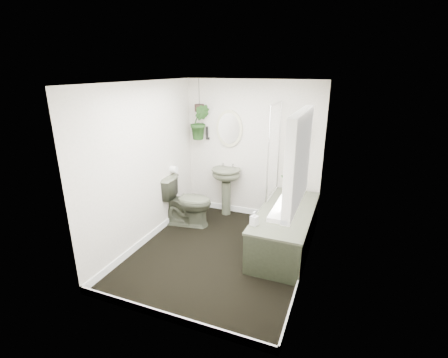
% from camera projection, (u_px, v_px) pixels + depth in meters
% --- Properties ---
extents(floor, '(2.30, 2.80, 0.02)m').
position_uv_depth(floor, '(220.00, 254.00, 4.55)').
color(floor, black).
rests_on(floor, ground).
extents(ceiling, '(2.30, 2.80, 0.02)m').
position_uv_depth(ceiling, '(219.00, 81.00, 3.80)').
color(ceiling, white).
rests_on(ceiling, ground).
extents(wall_back, '(2.30, 0.02, 2.30)m').
position_uv_depth(wall_back, '(252.00, 151.00, 5.41)').
color(wall_back, silver).
rests_on(wall_back, ground).
extents(wall_front, '(2.30, 0.02, 2.30)m').
position_uv_depth(wall_front, '(160.00, 220.00, 2.93)').
color(wall_front, silver).
rests_on(wall_front, ground).
extents(wall_left, '(0.02, 2.80, 2.30)m').
position_uv_depth(wall_left, '(144.00, 166.00, 4.58)').
color(wall_left, silver).
rests_on(wall_left, ground).
extents(wall_right, '(0.02, 2.80, 2.30)m').
position_uv_depth(wall_right, '(312.00, 187.00, 3.77)').
color(wall_right, silver).
rests_on(wall_right, ground).
extents(skirting, '(2.30, 2.80, 0.10)m').
position_uv_depth(skirting, '(220.00, 250.00, 4.53)').
color(skirting, white).
rests_on(skirting, floor).
extents(bathtub, '(0.72, 1.72, 0.58)m').
position_uv_depth(bathtub, '(285.00, 229.00, 4.61)').
color(bathtub, '#484D3B').
rests_on(bathtub, floor).
extents(bath_screen, '(0.04, 0.72, 1.40)m').
position_uv_depth(bath_screen, '(274.00, 151.00, 4.84)').
color(bath_screen, silver).
rests_on(bath_screen, bathtub).
extents(shower_box, '(0.20, 0.10, 0.35)m').
position_uv_depth(shower_box, '(302.00, 131.00, 4.94)').
color(shower_box, white).
rests_on(shower_box, wall_back).
extents(oval_mirror, '(0.46, 0.03, 0.62)m').
position_uv_depth(oval_mirror, '(229.00, 129.00, 5.40)').
color(oval_mirror, beige).
rests_on(oval_mirror, wall_back).
extents(wall_sconce, '(0.04, 0.04, 0.22)m').
position_uv_depth(wall_sconce, '(207.00, 133.00, 5.57)').
color(wall_sconce, black).
rests_on(wall_sconce, wall_back).
extents(toilet_roll_holder, '(0.11, 0.11, 0.11)m').
position_uv_depth(toilet_roll_holder, '(174.00, 169.00, 5.26)').
color(toilet_roll_holder, white).
rests_on(toilet_roll_holder, wall_left).
extents(window_recess, '(0.08, 1.00, 0.90)m').
position_uv_depth(window_recess, '(299.00, 160.00, 3.01)').
color(window_recess, white).
rests_on(window_recess, wall_right).
extents(window_sill, '(0.18, 1.00, 0.04)m').
position_uv_depth(window_sill, '(288.00, 200.00, 3.17)').
color(window_sill, white).
rests_on(window_sill, wall_right).
extents(window_blinds, '(0.01, 0.86, 0.76)m').
position_uv_depth(window_blinds, '(294.00, 159.00, 3.03)').
color(window_blinds, white).
rests_on(window_blinds, wall_right).
extents(toilet, '(0.86, 0.57, 0.81)m').
position_uv_depth(toilet, '(187.00, 201.00, 5.27)').
color(toilet, '#484D3B').
rests_on(toilet, floor).
extents(pedestal_sink, '(0.51, 0.44, 0.84)m').
position_uv_depth(pedestal_sink, '(226.00, 192.00, 5.64)').
color(pedestal_sink, '#484D3B').
rests_on(pedestal_sink, floor).
extents(sill_plant, '(0.26, 0.24, 0.24)m').
position_uv_depth(sill_plant, '(292.00, 182.00, 3.26)').
color(sill_plant, black).
rests_on(sill_plant, window_sill).
extents(hanging_plant, '(0.40, 0.36, 0.59)m').
position_uv_depth(hanging_plant, '(200.00, 122.00, 5.43)').
color(hanging_plant, black).
rests_on(hanging_plant, ceiling).
extents(soap_bottle, '(0.11, 0.11, 0.19)m').
position_uv_depth(soap_bottle, '(254.00, 218.00, 4.06)').
color(soap_bottle, black).
rests_on(soap_bottle, bathtub).
extents(hanging_pot, '(0.16, 0.16, 0.12)m').
position_uv_depth(hanging_pot, '(199.00, 108.00, 5.36)').
color(hanging_pot, black).
rests_on(hanging_pot, ceiling).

